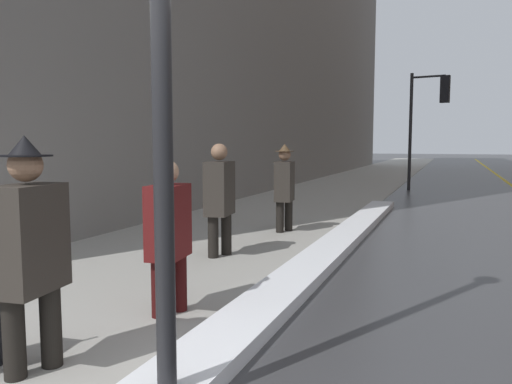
# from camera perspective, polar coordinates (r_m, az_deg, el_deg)

# --- Properties ---
(sidewalk_slab) EXTENTS (4.00, 80.00, 0.01)m
(sidewalk_slab) POSITION_cam_1_polar(r_m,az_deg,el_deg) (17.11, 8.55, 0.05)
(sidewalk_slab) COLOR #9E9B93
(sidewalk_slab) RESTS_ON ground
(snow_bank_curb) EXTENTS (0.54, 12.49, 0.14)m
(snow_bank_curb) POSITION_cam_1_polar(r_m,az_deg,el_deg) (7.33, 8.10, -6.83)
(snow_bank_curb) COLOR white
(snow_bank_curb) RESTS_ON ground
(traffic_light_near) EXTENTS (1.31, 0.34, 4.05)m
(traffic_light_near) POSITION_cam_1_polar(r_m,az_deg,el_deg) (18.22, 19.37, 9.33)
(traffic_light_near) COLOR black
(traffic_light_near) RESTS_ON ground
(pedestrian_in_fedora) EXTENTS (0.37, 0.55, 1.69)m
(pedestrian_in_fedora) POSITION_cam_1_polar(r_m,az_deg,el_deg) (3.84, -24.51, -5.64)
(pedestrian_in_fedora) COLOR black
(pedestrian_in_fedora) RESTS_ON ground
(pedestrian_nearside) EXTENTS (0.34, 0.51, 1.48)m
(pedestrian_nearside) POSITION_cam_1_polar(r_m,az_deg,el_deg) (4.79, -9.97, -4.30)
(pedestrian_nearside) COLOR #340C0C
(pedestrian_nearside) RESTS_ON ground
(pedestrian_with_shoulder_bag) EXTENTS (0.37, 0.76, 1.64)m
(pedestrian_with_shoulder_bag) POSITION_cam_1_polar(r_m,az_deg,el_deg) (7.17, -4.16, -0.30)
(pedestrian_with_shoulder_bag) COLOR black
(pedestrian_with_shoulder_bag) RESTS_ON ground
(pedestrian_in_glasses) EXTENTS (0.35, 0.53, 1.63)m
(pedestrian_in_glasses) POSITION_cam_1_polar(r_m,az_deg,el_deg) (9.16, 3.28, 0.90)
(pedestrian_in_glasses) COLOR black
(pedestrian_in_glasses) RESTS_ON ground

